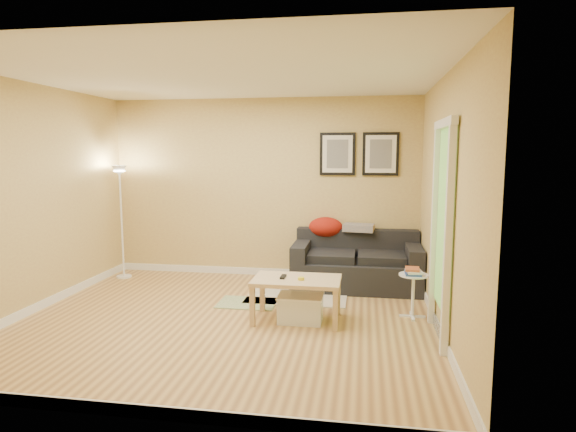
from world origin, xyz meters
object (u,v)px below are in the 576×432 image
object	(u,v)px
coffee_table	(297,300)
book_stack	(413,271)
floor_lamp	(122,225)
side_table	(413,296)
storage_bin	(301,308)
sofa	(356,260)

from	to	relation	value
coffee_table	book_stack	size ratio (longest dim) A/B	4.16
coffee_table	floor_lamp	size ratio (longest dim) A/B	0.57
coffee_table	side_table	bearing A→B (deg)	21.16
book_stack	storage_bin	bearing A→B (deg)	175.07
sofa	storage_bin	size ratio (longest dim) A/B	3.51
floor_lamp	coffee_table	bearing A→B (deg)	-27.16
floor_lamp	book_stack	bearing A→B (deg)	-15.66
side_table	book_stack	world-z (taller)	book_stack
coffee_table	book_stack	world-z (taller)	book_stack
side_table	book_stack	distance (m)	0.28
side_table	book_stack	bearing A→B (deg)	-128.23
book_stack	floor_lamp	bearing A→B (deg)	144.85
storage_bin	floor_lamp	distance (m)	3.22
floor_lamp	sofa	bearing A→B (deg)	0.07
coffee_table	side_table	world-z (taller)	side_table
coffee_table	book_stack	bearing A→B (deg)	20.81
floor_lamp	side_table	bearing A→B (deg)	-15.50
side_table	book_stack	xyz separation A→B (m)	(-0.01, -0.01, 0.28)
sofa	side_table	distance (m)	1.30
sofa	side_table	world-z (taller)	sofa
sofa	book_stack	distance (m)	1.30
sofa	coffee_table	world-z (taller)	sofa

